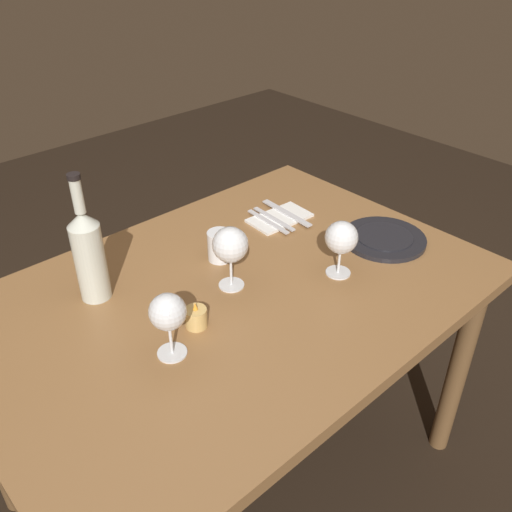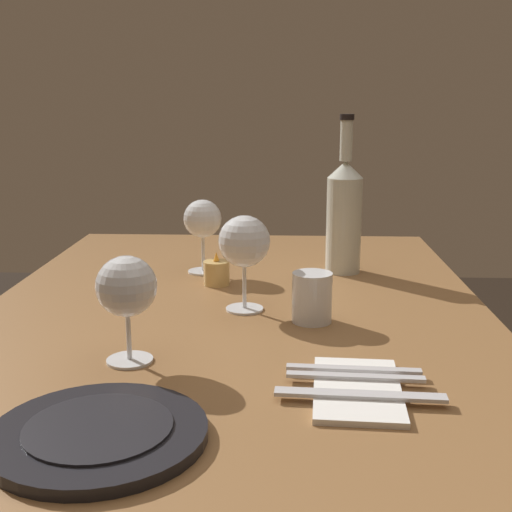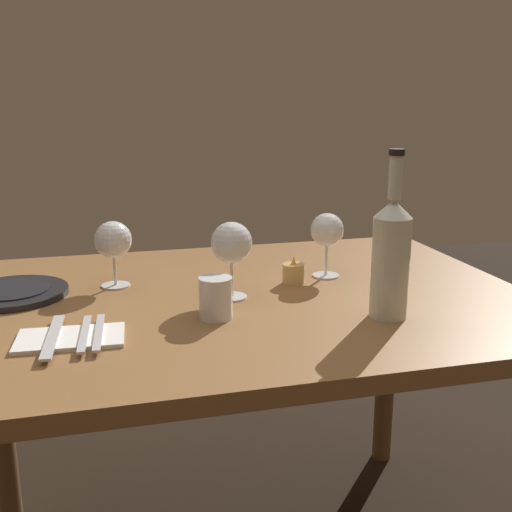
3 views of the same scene
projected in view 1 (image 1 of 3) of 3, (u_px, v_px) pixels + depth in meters
The scene contains 13 objects.
ground_plane at pixel (238, 471), 1.81m from camera, with size 6.00×6.00×0.00m, color black.
dining_table at pixel (234, 317), 1.45m from camera, with size 1.30×0.90×0.74m.
wine_glass_left at pixel (230, 246), 1.35m from camera, with size 0.09×0.09×0.17m.
wine_glass_right at pixel (168, 313), 1.14m from camera, with size 0.08×0.08×0.16m.
wine_glass_centre at pixel (341, 238), 1.40m from camera, with size 0.09×0.09×0.15m.
wine_bottle at pixel (89, 253), 1.31m from camera, with size 0.07×0.07×0.33m.
water_tumbler at pixel (220, 247), 1.50m from camera, with size 0.07×0.07×0.08m.
votive_candle at pixel (196, 318), 1.27m from camera, with size 0.05×0.05×0.07m.
dinner_plate at pixel (384, 238), 1.59m from camera, with size 0.24×0.24×0.02m.
folded_napkin at pixel (280, 218), 1.70m from camera, with size 0.20×0.12×0.01m.
fork_inner at pixel (274, 219), 1.69m from camera, with size 0.02×0.18×0.00m.
fork_outer at pixel (268, 222), 1.67m from camera, with size 0.02×0.18×0.00m.
table_knife at pixel (287, 213), 1.72m from camera, with size 0.03×0.21×0.00m.
Camera 1 is at (-0.72, -0.87, 1.58)m, focal length 38.73 mm.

